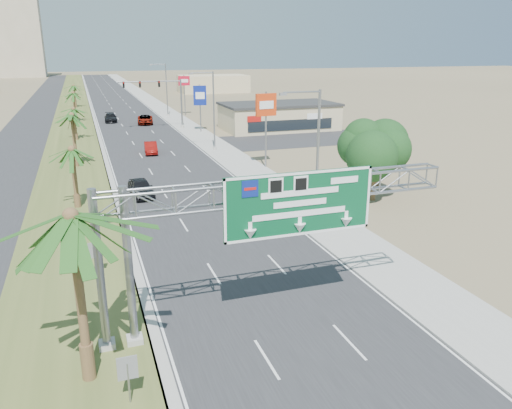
{
  "coord_description": "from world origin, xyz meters",
  "views": [
    {
      "loc": [
        -8.47,
        -10.25,
        12.75
      ],
      "look_at": [
        0.47,
        15.48,
        4.2
      ],
      "focal_mm": 35.0,
      "sensor_mm": 36.0,
      "label": 1
    }
  ],
  "objects": [
    {
      "name": "palm_row_b",
      "position": [
        -9.5,
        32.0,
        4.9
      ],
      "size": [
        3.99,
        3.99,
        5.95
      ],
      "color": "brown",
      "rests_on": "ground"
    },
    {
      "name": "oak_near",
      "position": [
        15.0,
        26.0,
        4.53
      ],
      "size": [
        4.5,
        4.5,
        6.8
      ],
      "color": "brown",
      "rests_on": "ground"
    },
    {
      "name": "streetlight_near",
      "position": [
        7.3,
        22.0,
        4.69
      ],
      "size": [
        3.27,
        0.44,
        10.0
      ],
      "color": "gray",
      "rests_on": "ground"
    },
    {
      "name": "pole_sign_red_far",
      "position": [
        11.08,
        88.73,
        6.12
      ],
      "size": [
        2.21,
        0.47,
        7.78
      ],
      "color": "gray",
      "rests_on": "ground"
    },
    {
      "name": "palm_row_c",
      "position": [
        -9.5,
        48.0,
        5.66
      ],
      "size": [
        3.99,
        3.99,
        6.75
      ],
      "color": "brown",
      "rests_on": "ground"
    },
    {
      "name": "median_signback_b",
      "position": [
        -8.5,
        18.0,
        1.45
      ],
      "size": [
        0.75,
        0.08,
        2.08
      ],
      "color": "gray",
      "rests_on": "ground"
    },
    {
      "name": "building_distant_right",
      "position": [
        30.0,
        140.0,
        2.5
      ],
      "size": [
        20.0,
        12.0,
        5.0
      ],
      "primitive_type": "cube",
      "color": "#CEBD8B",
      "rests_on": "ground"
    },
    {
      "name": "pole_sign_red_near",
      "position": [
        10.44,
        40.85,
        6.49
      ],
      "size": [
        2.42,
        0.61,
        8.32
      ],
      "color": "gray",
      "rests_on": "ground"
    },
    {
      "name": "oak_far",
      "position": [
        18.0,
        30.0,
        3.82
      ],
      "size": [
        3.5,
        3.5,
        5.6
      ],
      "color": "brown",
      "rests_on": "ground"
    },
    {
      "name": "palm_row_d",
      "position": [
        -9.5,
        66.0,
        4.42
      ],
      "size": [
        3.99,
        3.99,
        5.45
      ],
      "color": "brown",
      "rests_on": "ground"
    },
    {
      "name": "car_mid_lane",
      "position": [
        -0.61,
        52.89,
        0.73
      ],
      "size": [
        1.9,
        4.51,
        1.45
      ],
      "primitive_type": "imported",
      "rotation": [
        0.0,
        0.0,
        -0.08
      ],
      "color": "maroon",
      "rests_on": "ground"
    },
    {
      "name": "road",
      "position": [
        0.0,
        110.0,
        0.01
      ],
      "size": [
        12.0,
        300.0,
        0.02
      ],
      "primitive_type": "cube",
      "color": "#28282B",
      "rests_on": "ground"
    },
    {
      "name": "store_building",
      "position": [
        22.0,
        66.0,
        2.0
      ],
      "size": [
        18.0,
        10.0,
        4.0
      ],
      "primitive_type": "cube",
      "color": "#CEBD8B",
      "rests_on": "ground"
    },
    {
      "name": "median_signback_a",
      "position": [
        -7.8,
        6.0,
        1.45
      ],
      "size": [
        0.75,
        0.08,
        2.08
      ],
      "color": "gray",
      "rests_on": "ground"
    },
    {
      "name": "pole_sign_blue",
      "position": [
        9.23,
        67.27,
        5.45
      ],
      "size": [
        2.02,
        0.61,
        7.42
      ],
      "color": "gray",
      "rests_on": "ground"
    },
    {
      "name": "palm_near",
      "position": [
        -9.2,
        8.0,
        6.93
      ],
      "size": [
        5.7,
        5.7,
        8.35
      ],
      "color": "brown",
      "rests_on": "ground"
    },
    {
      "name": "car_far",
      "position": [
        -3.55,
        83.8,
        0.76
      ],
      "size": [
        2.3,
        5.29,
        1.51
      ],
      "primitive_type": "imported",
      "rotation": [
        0.0,
        0.0,
        -0.04
      ],
      "color": "black",
      "rests_on": "ground"
    },
    {
      "name": "car_left_lane",
      "position": [
        -4.09,
        33.82,
        0.79
      ],
      "size": [
        2.2,
        4.76,
        1.58
      ],
      "primitive_type": "imported",
      "rotation": [
        0.0,
        0.0,
        0.07
      ],
      "color": "black",
      "rests_on": "ground"
    },
    {
      "name": "sign_gantry",
      "position": [
        -1.06,
        9.93,
        6.06
      ],
      "size": [
        16.75,
        1.24,
        7.5
      ],
      "color": "gray",
      "rests_on": "ground"
    },
    {
      "name": "median_grass",
      "position": [
        -10.0,
        110.0,
        0.06
      ],
      "size": [
        7.0,
        300.0,
        0.12
      ],
      "primitive_type": "cube",
      "color": "#485525",
      "rests_on": "ground"
    },
    {
      "name": "tower_distant",
      "position": [
        -32.0,
        250.0,
        17.5
      ],
      "size": [
        20.0,
        16.0,
        35.0
      ],
      "primitive_type": "cube",
      "color": "tan",
      "rests_on": "ground"
    },
    {
      "name": "streetlight_far",
      "position": [
        7.3,
        88.0,
        4.69
      ],
      "size": [
        3.27,
        0.44,
        10.0
      ],
      "color": "gray",
      "rests_on": "ground"
    },
    {
      "name": "opposing_road",
      "position": [
        -17.0,
        110.0,
        0.01
      ],
      "size": [
        8.0,
        300.0,
        0.02
      ],
      "primitive_type": "cube",
      "color": "#28282B",
      "rests_on": "ground"
    },
    {
      "name": "palm_row_f",
      "position": [
        -9.5,
        110.0,
        4.71
      ],
      "size": [
        3.99,
        3.99,
        5.75
      ],
      "color": "brown",
      "rests_on": "ground"
    },
    {
      "name": "signal_mast",
      "position": [
        5.17,
        71.97,
        4.85
      ],
      "size": [
        10.28,
        0.71,
        8.0
      ],
      "color": "gray",
      "rests_on": "ground"
    },
    {
      "name": "sidewalk_right",
      "position": [
        8.5,
        110.0,
        0.05
      ],
      "size": [
        4.0,
        300.0,
        0.1
      ],
      "primitive_type": "cube",
      "color": "#9E9B93",
      "rests_on": "ground"
    },
    {
      "name": "streetlight_mid",
      "position": [
        7.3,
        52.0,
        4.69
      ],
      "size": [
        3.27,
        0.44,
        10.0
      ],
      "color": "gray",
      "rests_on": "ground"
    },
    {
      "name": "palm_row_e",
      "position": [
        -9.5,
        85.0,
        5.09
      ],
      "size": [
        3.99,
        3.99,
        6.15
      ],
      "color": "brown",
      "rests_on": "ground"
    },
    {
      "name": "car_right_lane",
      "position": [
        2.0,
        79.06,
        0.77
      ],
      "size": [
        3.2,
        5.82,
        1.54
      ],
      "primitive_type": "imported",
      "rotation": [
        0.0,
        0.0,
        -0.12
      ],
      "color": "gray",
      "rests_on": "ground"
    }
  ]
}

